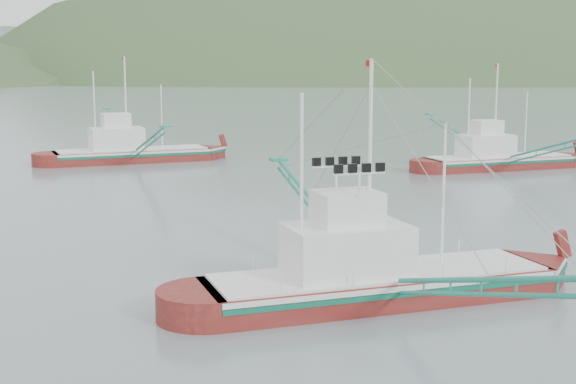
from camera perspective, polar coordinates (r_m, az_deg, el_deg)
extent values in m
plane|color=slate|center=(35.33, 2.74, -6.63)|extent=(1200.00, 1200.00, 0.00)
cube|color=maroon|center=(33.25, 6.44, -7.36)|extent=(14.56, 4.52, 1.92)
cube|color=silver|center=(33.03, 6.47, -6.00)|extent=(14.28, 4.58, 0.21)
cube|color=#0D5D43|center=(33.09, 6.46, -6.40)|extent=(14.28, 4.60, 0.21)
cube|color=silver|center=(32.98, 6.47, -5.68)|extent=(13.83, 4.30, 0.12)
cube|color=silver|center=(32.16, 4.18, -4.18)|extent=(4.94, 3.30, 2.11)
cube|color=silver|center=(31.80, 4.22, -1.15)|extent=(2.59, 2.23, 1.34)
cylinder|color=white|center=(31.95, 5.83, 1.67)|extent=(0.15, 0.15, 8.64)
cylinder|color=white|center=(30.96, 0.97, 0.26)|extent=(0.13, 0.13, 7.34)
cylinder|color=white|center=(33.67, 11.00, -0.30)|extent=(0.12, 0.12, 6.05)
cube|color=maroon|center=(79.93, -10.99, 2.26)|extent=(15.32, 5.61, 2.00)
cube|color=silver|center=(79.83, -11.01, 2.86)|extent=(15.03, 5.66, 0.22)
cube|color=#0D5D43|center=(79.86, -11.00, 2.68)|extent=(15.04, 5.68, 0.22)
cube|color=silver|center=(79.81, -11.01, 3.01)|extent=(14.56, 5.33, 0.12)
cube|color=silver|center=(79.43, -12.10, 3.70)|extent=(5.31, 3.72, 2.20)
cube|color=silver|center=(79.28, -12.14, 4.99)|extent=(2.82, 2.47, 1.40)
cylinder|color=white|center=(79.37, -11.47, 6.18)|extent=(0.16, 0.16, 8.99)
cylinder|color=white|center=(78.89, -13.59, 5.59)|extent=(0.14, 0.14, 7.64)
cylinder|color=white|center=(80.19, -8.98, 5.31)|extent=(0.12, 0.12, 6.29)
cube|color=maroon|center=(75.82, 14.71, 1.75)|extent=(14.21, 4.50, 1.87)
cube|color=silver|center=(75.73, 14.73, 2.34)|extent=(13.94, 4.56, 0.21)
cube|color=#0D5D43|center=(75.75, 14.73, 2.17)|extent=(13.94, 4.58, 0.21)
cube|color=silver|center=(75.70, 14.74, 2.48)|extent=(13.50, 4.27, 0.11)
cube|color=silver|center=(74.83, 13.88, 3.20)|extent=(4.83, 3.24, 2.06)
cube|color=silver|center=(74.68, 13.93, 4.48)|extent=(2.54, 2.19, 1.31)
cylinder|color=white|center=(75.09, 14.57, 5.63)|extent=(0.15, 0.15, 8.42)
cylinder|color=white|center=(73.61, 12.73, 5.14)|extent=(0.13, 0.13, 7.15)
cylinder|color=white|center=(77.04, 16.56, 4.68)|extent=(0.11, 0.11, 5.89)
ellipsoid|color=#345029|center=(526.03, 12.42, 7.95)|extent=(684.00, 432.00, 306.00)
ellipsoid|color=slate|center=(593.63, -12.37, 8.07)|extent=(960.00, 400.00, 240.00)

